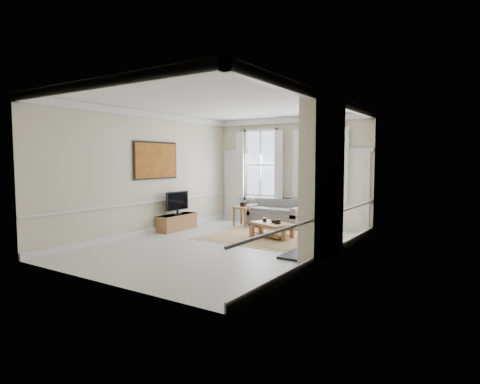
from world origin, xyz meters
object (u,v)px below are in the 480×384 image
Objects in this scene: sofa at (276,215)px; side_table at (243,210)px; tv_stand at (177,222)px; coffee_table at (272,226)px.

side_table is at bearing -152.41° from sofa.
sofa reaches higher than tv_stand.
side_table is 0.46× the size of tv_stand.
tv_stand is (-1.20, -1.73, -0.26)m from side_table.
coffee_table is at bearing 8.80° from tv_stand.
side_table is (-0.92, -0.48, 0.14)m from sofa.
side_table reaches higher than coffee_table.
coffee_table is 0.96× the size of tv_stand.
sofa is 1.05m from side_table.
side_table is 0.48× the size of coffee_table.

